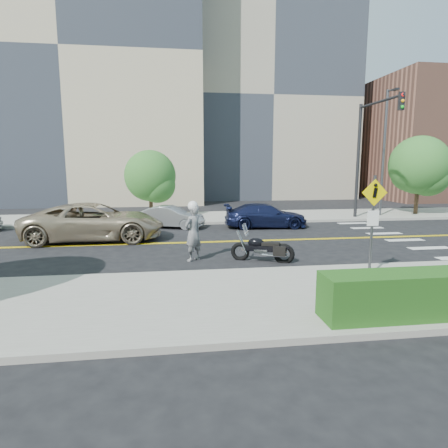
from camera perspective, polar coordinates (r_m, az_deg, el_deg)
ground_plane at (r=16.93m, az=-2.18°, el=-2.76°), size 120.00×120.00×0.00m
sidewalk_near at (r=9.74m, az=2.28°, el=-11.26°), size 60.00×5.00×0.15m
sidewalk_far at (r=24.29m, az=-3.93°, el=0.99°), size 60.00×5.00×0.15m
building_left at (r=40.42m, az=-21.10°, el=21.37°), size 22.00×14.00×25.00m
building_mid at (r=44.06m, az=5.10°, el=17.52°), size 18.00×14.00×20.00m
building_right at (r=45.84m, az=29.84°, el=11.02°), size 14.00×12.00×12.00m
lamp_post at (r=26.74m, az=23.15°, el=9.79°), size 0.16×0.16×8.00m
traffic_light at (r=24.53m, az=20.87°, el=11.28°), size 0.28×4.50×7.00m
pedestrian_sign at (r=11.82m, az=21.74°, el=1.13°), size 0.78×0.08×3.00m
motorcyclist at (r=13.52m, az=-4.73°, el=-1.09°), size 0.88×0.87×2.18m
motorcycle at (r=13.50m, az=5.90°, el=-2.89°), size 2.31×1.46×1.35m
suv at (r=18.18m, az=-19.10°, el=0.33°), size 6.27×2.98×1.73m
parked_car_silver at (r=20.89m, az=-8.16°, el=1.08°), size 3.88×2.50×1.21m
parked_car_blue at (r=20.88m, az=6.36°, el=1.27°), size 4.65×2.09×1.32m
tree_far_a at (r=24.07m, az=-11.19°, el=7.21°), size 3.20×3.20×4.37m
tree_far_b at (r=28.58m, az=27.60°, el=7.95°), size 3.89×3.89×5.38m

